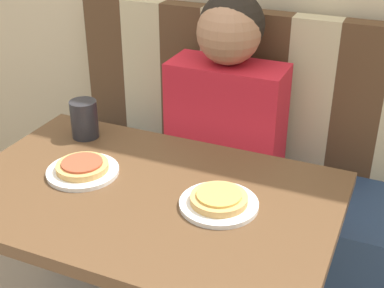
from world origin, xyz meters
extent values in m
cube|color=navy|center=(0.00, 0.60, 0.23)|extent=(1.34, 0.47, 0.47)
cube|color=#4C331E|center=(-0.58, 0.80, 0.74)|extent=(0.17, 0.08, 0.55)
cube|color=tan|center=(-0.42, 0.80, 0.74)|extent=(0.17, 0.08, 0.55)
cube|color=#4C331E|center=(-0.25, 0.80, 0.74)|extent=(0.17, 0.08, 0.55)
cube|color=tan|center=(-0.08, 0.80, 0.74)|extent=(0.17, 0.08, 0.55)
cube|color=#4C331E|center=(0.08, 0.80, 0.74)|extent=(0.17, 0.08, 0.55)
cube|color=tan|center=(0.25, 0.80, 0.74)|extent=(0.17, 0.08, 0.55)
cube|color=#4C331E|center=(0.42, 0.80, 0.74)|extent=(0.17, 0.08, 0.55)
cube|color=brown|center=(0.00, 0.00, 0.71)|extent=(0.97, 0.63, 0.03)
cube|color=red|center=(0.00, 0.60, 0.68)|extent=(0.40, 0.18, 0.42)
sphere|color=#9E7051|center=(0.00, 0.60, 0.99)|extent=(0.21, 0.21, 0.21)
sphere|color=black|center=(0.00, 0.63, 1.01)|extent=(0.22, 0.22, 0.22)
cylinder|color=white|center=(-0.20, 0.01, 0.74)|extent=(0.19, 0.19, 0.01)
cylinder|color=white|center=(0.20, 0.01, 0.74)|extent=(0.19, 0.19, 0.01)
cylinder|color=tan|center=(-0.20, 0.01, 0.75)|extent=(0.14, 0.14, 0.02)
cylinder|color=#AD472D|center=(-0.20, 0.01, 0.77)|extent=(0.11, 0.11, 0.01)
cylinder|color=tan|center=(0.20, 0.01, 0.75)|extent=(0.14, 0.14, 0.02)
cylinder|color=gold|center=(0.20, 0.01, 0.77)|extent=(0.11, 0.11, 0.01)
cylinder|color=#232328|center=(-0.31, 0.21, 0.79)|extent=(0.08, 0.08, 0.12)
camera|label=1|loc=(0.57, -1.01, 1.47)|focal=50.00mm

